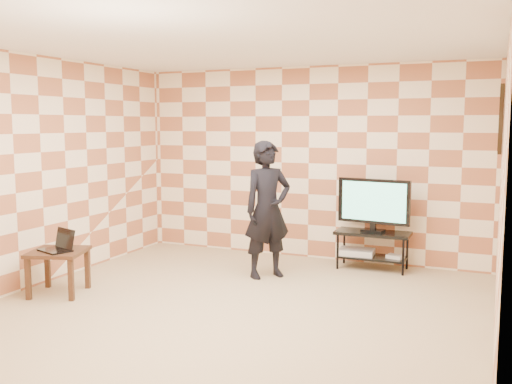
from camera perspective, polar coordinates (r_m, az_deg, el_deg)
floor at (r=6.04m, az=-2.28°, el=-11.53°), size 5.00×5.00×0.00m
wall_back at (r=8.08m, az=5.29°, el=2.88°), size 5.00×0.02×2.70m
wall_front at (r=3.68m, az=-19.28°, el=-2.19°), size 5.00×0.02×2.70m
wall_left at (r=7.20m, az=-20.64°, el=1.99°), size 0.02×5.00×2.70m
wall_right at (r=5.21m, az=23.35°, el=0.18°), size 0.02×5.00×2.70m
ceiling at (r=5.79m, az=-2.41°, el=14.74°), size 5.00×5.00×0.02m
wall_art at (r=6.73m, az=23.30°, el=6.68°), size 0.04×0.72×0.72m
tv_stand at (r=7.65m, az=11.58°, el=-4.90°), size 0.96×0.43×0.50m
tv at (r=7.56m, az=11.68°, el=-1.05°), size 0.96×0.22×0.69m
dvd_player at (r=7.73m, az=10.02°, el=-5.91°), size 0.48×0.35×0.08m
game_console at (r=7.63m, az=13.74°, el=-6.29°), size 0.23×0.19×0.05m
side_table at (r=6.79m, az=-19.18°, el=-6.25°), size 0.73×0.73×0.50m
laptop at (r=6.74m, az=-19.12°, el=-5.12°), size 0.43×0.38×0.24m
person at (r=7.05m, az=1.16°, el=-1.77°), size 0.71×0.73×1.70m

